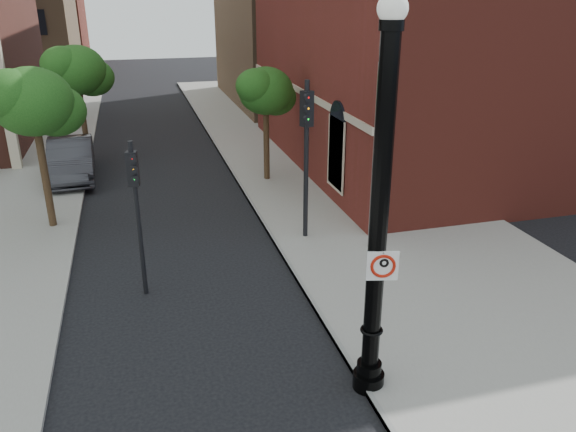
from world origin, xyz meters
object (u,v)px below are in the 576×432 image
object	(u,v)px
traffic_signal_left	(136,194)
traffic_signal_right	(306,136)
parked_car	(71,159)
no_parking_sign	(383,266)
lamppost	(378,231)

from	to	relation	value
traffic_signal_left	traffic_signal_right	bearing A→B (deg)	35.48
parked_car	traffic_signal_right	size ratio (longest dim) A/B	1.01
traffic_signal_left	no_parking_sign	bearing A→B (deg)	-39.24
parked_car	traffic_signal_left	bearing A→B (deg)	-79.49
no_parking_sign	parked_car	world-z (taller)	no_parking_sign
traffic_signal_left	lamppost	bearing A→B (deg)	-38.57
parked_car	traffic_signal_right	xyz separation A→B (m)	(7.61, -8.62, 2.55)
lamppost	traffic_signal_left	distance (m)	6.55
no_parking_sign	parked_car	xyz separation A→B (m)	(-6.75, 16.03, -1.97)
parked_car	traffic_signal_right	world-z (taller)	traffic_signal_right
lamppost	traffic_signal_left	xyz separation A→B (m)	(-4.15, 5.03, -0.65)
parked_car	traffic_signal_left	size ratio (longest dim) A/B	1.23
no_parking_sign	traffic_signal_right	size ratio (longest dim) A/B	0.12
traffic_signal_right	no_parking_sign	bearing A→B (deg)	-115.08
traffic_signal_right	parked_car	bearing A→B (deg)	112.95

